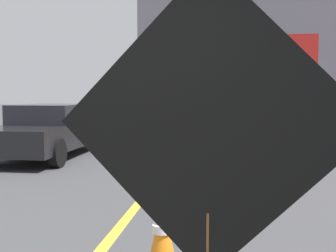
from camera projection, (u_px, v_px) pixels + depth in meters
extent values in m
cube|color=yellow|center=(136.00, 207.00, 6.13)|extent=(0.14, 36.00, 0.01)
cube|color=orange|center=(209.00, 123.00, 2.14)|extent=(1.55, 0.17, 1.56)
cube|color=black|center=(208.00, 124.00, 2.13)|extent=(1.63, 0.15, 1.63)
cube|color=black|center=(209.00, 123.00, 2.16)|extent=(0.28, 0.03, 0.52)
cube|color=orange|center=(207.00, 137.00, 13.81)|extent=(1.33, 1.93, 0.45)
cylinder|color=#4C4C4C|center=(207.00, 111.00, 13.74)|extent=(0.10, 0.10, 1.30)
cube|color=black|center=(207.00, 77.00, 13.65)|extent=(1.60, 0.29, 0.95)
sphere|color=yellow|center=(224.00, 77.00, 13.70)|extent=(0.09, 0.09, 0.09)
sphere|color=yellow|center=(215.00, 77.00, 13.70)|extent=(0.09, 0.09, 0.09)
sphere|color=yellow|center=(205.00, 77.00, 13.70)|extent=(0.09, 0.09, 0.09)
sphere|color=yellow|center=(196.00, 77.00, 13.71)|extent=(0.09, 0.09, 0.09)
sphere|color=yellow|center=(191.00, 71.00, 13.69)|extent=(0.09, 0.09, 0.09)
sphere|color=yellow|center=(191.00, 82.00, 13.72)|extent=(0.09, 0.09, 0.09)
cube|color=black|center=(268.00, 120.00, 17.10)|extent=(1.71, 7.17, 0.25)
cube|color=silver|center=(263.00, 94.00, 19.56)|extent=(2.43, 2.01, 1.90)
cube|color=red|center=(271.00, 81.00, 15.90)|extent=(2.43, 4.88, 2.87)
cylinder|color=black|center=(237.00, 119.00, 19.68)|extent=(0.28, 0.90, 0.90)
cylinder|color=black|center=(288.00, 120.00, 19.35)|extent=(0.28, 0.90, 0.90)
cylinder|color=black|center=(240.00, 127.00, 15.15)|extent=(0.28, 0.90, 0.90)
cylinder|color=black|center=(307.00, 128.00, 14.83)|extent=(0.28, 0.90, 0.90)
cube|color=black|center=(47.00, 135.00, 10.91)|extent=(1.84, 4.45, 0.60)
cube|color=black|center=(51.00, 114.00, 11.09)|extent=(1.61, 2.01, 0.50)
cylinder|color=black|center=(57.00, 153.00, 9.36)|extent=(0.22, 0.66, 0.66)
cylinder|color=black|center=(97.00, 139.00, 12.26)|extent=(0.22, 0.66, 0.66)
cylinder|color=black|center=(41.00, 138.00, 12.50)|extent=(0.22, 0.66, 0.66)
cylinder|color=gray|center=(307.00, 79.00, 24.66)|extent=(0.18, 0.18, 5.00)
cube|color=#0F6033|center=(283.00, 52.00, 24.85)|extent=(2.59, 0.31, 1.30)
cube|color=white|center=(283.00, 52.00, 24.89)|extent=(1.81, 0.18, 0.18)
cube|color=slate|center=(233.00, 54.00, 33.51)|extent=(14.04, 8.19, 9.61)
cone|color=orange|center=(162.00, 232.00, 3.97)|extent=(0.28, 0.28, 0.65)
cylinder|color=white|center=(162.00, 228.00, 3.96)|extent=(0.19, 0.19, 0.08)
cube|color=black|center=(200.00, 187.00, 7.38)|extent=(0.36, 0.36, 0.03)
cone|color=orange|center=(200.00, 169.00, 7.36)|extent=(0.28, 0.28, 0.63)
cylinder|color=white|center=(200.00, 167.00, 7.35)|extent=(0.19, 0.19, 0.08)
cube|color=black|center=(205.00, 158.00, 10.61)|extent=(0.36, 0.36, 0.03)
cone|color=orange|center=(205.00, 147.00, 10.59)|extent=(0.28, 0.28, 0.57)
cylinder|color=white|center=(205.00, 146.00, 10.59)|extent=(0.19, 0.19, 0.08)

